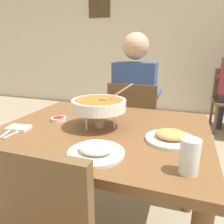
# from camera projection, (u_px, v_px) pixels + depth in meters

# --- Properties ---
(cafe_rear_partition) EXTENTS (10.00, 0.10, 3.00)m
(cafe_rear_partition) POSITION_uv_depth(u_px,v_px,m) (167.00, 31.00, 3.93)
(cafe_rear_partition) COLOR beige
(cafe_rear_partition) RESTS_ON ground_plane
(picture_frame_hung) EXTENTS (0.44, 0.03, 0.56)m
(picture_frame_hung) POSITION_uv_depth(u_px,v_px,m) (99.00, 2.00, 4.14)
(picture_frame_hung) COLOR #4C3823
(dining_table_main) EXTENTS (1.15, 0.94, 0.75)m
(dining_table_main) POSITION_uv_depth(u_px,v_px,m) (104.00, 146.00, 1.24)
(dining_table_main) COLOR brown
(dining_table_main) RESTS_ON ground_plane
(chair_diner_main) EXTENTS (0.44, 0.44, 0.90)m
(chair_diner_main) POSITION_uv_depth(u_px,v_px,m) (134.00, 125.00, 1.96)
(chair_diner_main) COLOR brown
(chair_diner_main) RESTS_ON ground_plane
(diner_main) EXTENTS (0.40, 0.45, 1.31)m
(diner_main) POSITION_uv_depth(u_px,v_px,m) (135.00, 99.00, 1.92)
(diner_main) COLOR #2D2D38
(diner_main) RESTS_ON ground_plane
(curry_bowl) EXTENTS (0.33, 0.30, 0.26)m
(curry_bowl) POSITION_uv_depth(u_px,v_px,m) (99.00, 105.00, 1.18)
(curry_bowl) COLOR silver
(curry_bowl) RESTS_ON dining_table_main
(rice_plate) EXTENTS (0.24, 0.24, 0.06)m
(rice_plate) POSITION_uv_depth(u_px,v_px,m) (96.00, 150.00, 0.89)
(rice_plate) COLOR white
(rice_plate) RESTS_ON dining_table_main
(appetizer_plate) EXTENTS (0.24, 0.24, 0.06)m
(appetizer_plate) POSITION_uv_depth(u_px,v_px,m) (171.00, 137.00, 1.03)
(appetizer_plate) COLOR white
(appetizer_plate) RESTS_ON dining_table_main
(sauce_dish) EXTENTS (0.09, 0.09, 0.02)m
(sauce_dish) POSITION_uv_depth(u_px,v_px,m) (59.00, 119.00, 1.32)
(sauce_dish) COLOR white
(sauce_dish) RESTS_ON dining_table_main
(napkin_folded) EXTENTS (0.13, 0.10, 0.02)m
(napkin_folded) POSITION_uv_depth(u_px,v_px,m) (18.00, 128.00, 1.18)
(napkin_folded) COLOR white
(napkin_folded) RESTS_ON dining_table_main
(fork_utensil) EXTENTS (0.06, 0.17, 0.01)m
(fork_utensil) POSITION_uv_depth(u_px,v_px,m) (9.00, 131.00, 1.14)
(fork_utensil) COLOR silver
(fork_utensil) RESTS_ON dining_table_main
(spoon_utensil) EXTENTS (0.01, 0.17, 0.01)m
(spoon_utensil) POSITION_uv_depth(u_px,v_px,m) (16.00, 133.00, 1.12)
(spoon_utensil) COLOR silver
(spoon_utensil) RESTS_ON dining_table_main
(drink_glass) EXTENTS (0.07, 0.07, 0.13)m
(drink_glass) POSITION_uv_depth(u_px,v_px,m) (189.00, 158.00, 0.75)
(drink_glass) COLOR silver
(drink_glass) RESTS_ON dining_table_main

